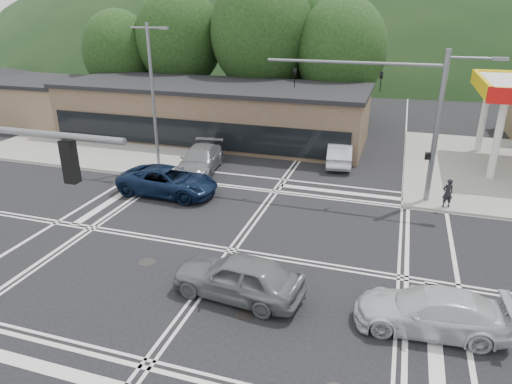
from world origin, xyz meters
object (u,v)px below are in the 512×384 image
(car_grey_center, at_px, (238,276))
(car_silver_east, at_px, (431,311))
(pedestrian, at_px, (448,193))
(car_queue_b, at_px, (327,131))
(car_blue_west, at_px, (168,181))
(car_queue_a, at_px, (340,153))
(car_northbound, at_px, (200,160))

(car_grey_center, relative_size, car_silver_east, 1.00)
(car_silver_east, bearing_deg, car_grey_center, -92.82)
(car_grey_center, relative_size, pedestrian, 3.14)
(car_silver_east, bearing_deg, car_queue_b, -166.34)
(car_blue_west, relative_size, pedestrian, 3.65)
(car_blue_west, distance_m, car_queue_a, 11.79)
(car_queue_b, bearing_deg, car_blue_west, 71.41)
(car_queue_a, bearing_deg, car_queue_b, -79.01)
(car_grey_center, height_order, car_queue_b, car_grey_center)
(car_silver_east, bearing_deg, car_queue_a, -166.26)
(car_northbound, bearing_deg, car_grey_center, -69.10)
(car_grey_center, distance_m, car_northbound, 13.90)
(car_blue_west, bearing_deg, car_queue_a, -44.20)
(car_queue_b, bearing_deg, car_grey_center, 98.11)
(car_grey_center, bearing_deg, car_blue_west, -132.95)
(car_queue_b, height_order, car_northbound, car_northbound)
(car_blue_west, relative_size, car_queue_a, 1.24)
(car_grey_center, xyz_separation_m, car_silver_east, (6.59, 0.15, -0.12))
(car_queue_a, distance_m, car_northbound, 9.31)
(car_blue_west, height_order, car_silver_east, car_blue_west)
(car_blue_west, relative_size, car_grey_center, 1.16)
(car_northbound, bearing_deg, car_silver_east, -50.32)
(car_grey_center, xyz_separation_m, car_queue_a, (1.38, 16.29, -0.08))
(car_grey_center, relative_size, car_northbound, 0.89)
(car_blue_west, xyz_separation_m, car_grey_center, (7.07, -8.06, 0.04))
(car_silver_east, distance_m, car_queue_b, 22.88)
(car_queue_a, bearing_deg, car_grey_center, 78.57)
(car_grey_center, bearing_deg, car_queue_b, -173.12)
(car_blue_west, bearing_deg, car_queue_b, -24.11)
(car_blue_west, relative_size, car_northbound, 1.03)
(car_queue_a, xyz_separation_m, car_northbound, (-8.29, -4.23, 0.04))
(car_grey_center, xyz_separation_m, car_queue_b, (-0.41, 21.94, -0.04))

